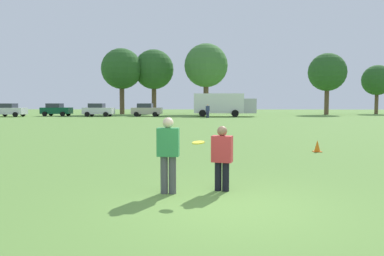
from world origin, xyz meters
The scene contains 16 objects.
ground_plane centered at (0.00, 0.00, 0.00)m, with size 190.16×190.16×0.00m, color #608C3D.
player_thrower centered at (-1.25, 0.95, 0.94)m, with size 0.48×0.29×1.68m.
player_defender centered at (-0.06, 1.23, 0.82)m, with size 0.51×0.37×1.47m.
frisbee centered at (-0.59, 0.73, 1.15)m, with size 0.27×0.27×0.08m.
traffic_cone centered at (4.08, 7.99, 0.23)m, with size 0.32×0.32×0.48m.
parked_car_near_left centered at (-27.32, 43.24, 0.92)m, with size 4.26×2.33×1.82m.
parked_car_mid_left centered at (-21.84, 45.79, 0.92)m, with size 4.26×2.33×1.82m.
parked_car_center centered at (-15.38, 44.54, 0.92)m, with size 4.26×2.33×1.82m.
parked_car_mid_right centered at (-8.68, 45.07, 0.92)m, with size 4.26×2.33×1.82m.
box_truck centered at (2.10, 44.91, 1.75)m, with size 8.58×3.21×3.18m.
bystander_far_jogger centered at (-0.11, 40.62, 0.98)m, with size 0.51×0.33×1.74m.
tree_west_oak centered at (-14.14, 54.08, 7.42)m, with size 6.64×6.64×10.79m.
tree_west_maple centered at (-9.10, 56.02, 7.46)m, with size 6.68×6.68×10.85m.
tree_center_elm centered at (-0.30, 54.21, 7.92)m, with size 7.08×7.08×11.51m.
tree_east_birch centered at (19.13, 53.80, 6.75)m, with size 6.04×6.04×9.82m.
tree_east_oak centered at (28.72, 57.51, 5.69)m, with size 5.09×5.09×8.27m.
Camera 1 is at (-0.44, -7.11, 2.01)m, focal length 34.92 mm.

